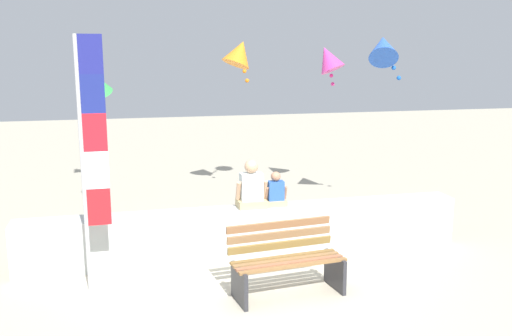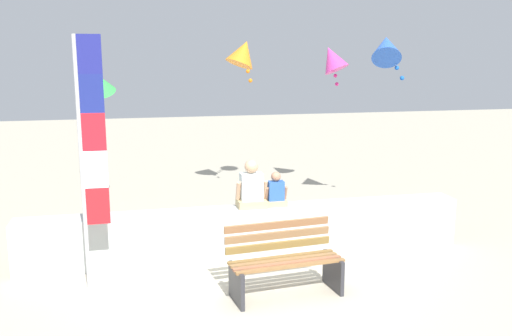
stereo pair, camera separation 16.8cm
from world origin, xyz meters
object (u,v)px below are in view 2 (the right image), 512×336
object	(u,v)px
person_adult	(251,189)
kite_blue	(386,48)
flag_banner	(89,147)
person_child	(276,192)
kite_green	(101,84)
kite_orange	(243,53)
park_bench	(284,263)
kite_magenta	(332,59)

from	to	relation	value
person_adult	kite_blue	world-z (taller)	kite_blue
flag_banner	person_child	bearing A→B (deg)	16.52
flag_banner	kite_blue	distance (m)	5.68
flag_banner	kite_green	world-z (taller)	flag_banner
kite_orange	park_bench	bearing A→B (deg)	-95.35
person_child	kite_orange	distance (m)	3.93
kite_magenta	kite_orange	xyz separation A→B (m)	(-1.87, 0.09, 0.11)
kite_blue	person_adult	bearing A→B (deg)	-150.96
park_bench	kite_blue	xyz separation A→B (m)	(2.70, 3.04, 2.68)
park_bench	kite_green	bearing A→B (deg)	118.75
person_child	park_bench	bearing A→B (deg)	-100.52
person_child	kite_blue	world-z (taller)	kite_blue
person_adult	kite_orange	distance (m)	3.93
flag_banner	kite_green	xyz separation A→B (m)	(0.03, 3.49, 0.58)
person_child	kite_orange	bearing A→B (deg)	86.98
person_adult	kite_magenta	bearing A→B (deg)	53.38
kite_magenta	kite_blue	world-z (taller)	kite_blue
person_adult	person_child	distance (m)	0.38
kite_green	kite_magenta	size ratio (longest dim) A/B	0.92
kite_green	kite_magenta	xyz separation A→B (m)	(4.62, 0.54, 0.44)
kite_green	kite_magenta	distance (m)	4.67
park_bench	kite_magenta	xyz separation A→B (m)	(2.32, 4.74, 2.47)
person_child	kite_magenta	size ratio (longest dim) A/B	0.57
kite_orange	person_adult	bearing A→B (deg)	-99.37
kite_orange	kite_magenta	bearing A→B (deg)	-2.83
kite_green	kite_blue	xyz separation A→B (m)	(5.01, -1.16, 0.65)
flag_banner	person_adult	bearing A→B (deg)	19.10
park_bench	kite_orange	xyz separation A→B (m)	(0.45, 4.83, 2.59)
park_bench	kite_orange	distance (m)	5.50
kite_green	kite_magenta	world-z (taller)	kite_magenta
kite_orange	person_child	bearing A→B (deg)	-93.02
kite_magenta	park_bench	bearing A→B (deg)	-116.08
flag_banner	kite_blue	bearing A→B (deg)	24.83
kite_green	kite_blue	bearing A→B (deg)	-13.02
kite_green	kite_blue	distance (m)	5.18
person_child	flag_banner	bearing A→B (deg)	-163.48
kite_green	person_adult	bearing A→B (deg)	-50.95
flag_banner	kite_green	bearing A→B (deg)	89.57
person_child	flag_banner	world-z (taller)	flag_banner
person_child	kite_green	size ratio (longest dim) A/B	0.62
park_bench	flag_banner	distance (m)	2.83
flag_banner	kite_orange	bearing A→B (deg)	55.97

